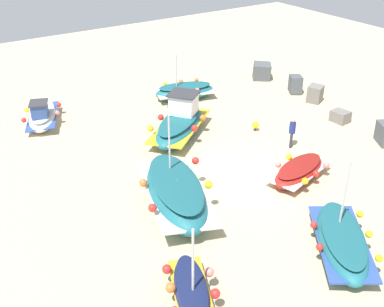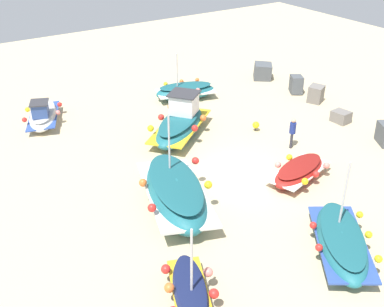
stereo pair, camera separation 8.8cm
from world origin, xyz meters
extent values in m
plane|color=#C6B289|center=(0.00, 0.00, 0.00)|extent=(56.31, 56.31, 0.00)
ellipsoid|color=#1E6670|center=(6.06, -0.21, 0.46)|extent=(4.46, 3.90, 1.01)
cube|color=#2D4C9E|center=(6.06, -0.21, 0.51)|extent=(4.33, 3.81, 0.16)
ellipsoid|color=#1A565F|center=(6.06, -0.21, 0.85)|extent=(3.90, 3.41, 0.22)
cylinder|color=#B7B7BC|center=(5.59, 0.14, 2.17)|extent=(0.08, 0.08, 2.49)
sphere|color=yellow|center=(5.62, 1.23, 0.83)|extent=(0.26, 0.26, 0.26)
sphere|color=red|center=(5.04, -0.57, 0.72)|extent=(0.26, 0.26, 0.26)
sphere|color=yellow|center=(6.60, 0.51, 0.86)|extent=(0.26, 0.26, 0.26)
sphere|color=red|center=(6.01, -1.30, 0.71)|extent=(0.26, 0.26, 0.26)
sphere|color=yellow|center=(7.57, -0.22, 0.84)|extent=(0.26, 0.26, 0.26)
ellipsoid|color=navy|center=(5.09, -5.94, 0.39)|extent=(3.33, 2.24, 0.82)
cube|color=gold|center=(5.09, -5.94, 0.43)|extent=(3.22, 2.21, 0.10)
ellipsoid|color=#151E45|center=(5.09, -5.94, 0.73)|extent=(2.92, 1.96, 0.15)
cylinder|color=#B7B7BC|center=(5.32, -6.04, 1.94)|extent=(0.08, 0.08, 2.30)
sphere|color=red|center=(5.76, -5.52, 0.70)|extent=(0.32, 0.32, 0.32)
sphere|color=orange|center=(4.83, -6.54, 0.73)|extent=(0.32, 0.32, 0.32)
sphere|color=#EA7F75|center=(4.95, -5.17, 0.75)|extent=(0.32, 0.32, 0.32)
sphere|color=red|center=(4.02, -6.19, 0.67)|extent=(0.32, 0.32, 0.32)
ellipsoid|color=#1E6670|center=(-4.93, -0.09, 0.53)|extent=(4.55, 5.09, 1.10)
cube|color=gold|center=(-4.93, -0.09, 0.58)|extent=(4.47, 4.96, 0.13)
ellipsoid|color=#1A565F|center=(-4.93, -0.09, 0.97)|extent=(3.99, 4.46, 0.21)
cube|color=white|center=(-5.34, 0.44, 1.58)|extent=(1.76, 1.75, 1.07)
cube|color=#333338|center=(-5.34, 0.44, 2.15)|extent=(2.04, 2.03, 0.06)
sphere|color=yellow|center=(-4.90, -1.84, 0.91)|extent=(0.34, 0.34, 0.34)
sphere|color=red|center=(-3.67, 0.01, 0.93)|extent=(0.34, 0.34, 0.34)
sphere|color=red|center=(-5.76, -0.74, 0.92)|extent=(0.34, 0.34, 0.34)
sphere|color=orange|center=(-4.53, 1.11, 0.89)|extent=(0.34, 0.34, 0.34)
sphere|color=orange|center=(-6.63, 0.36, 0.95)|extent=(0.34, 0.34, 0.34)
ellipsoid|color=#1E6670|center=(0.52, -3.68, 0.68)|extent=(5.75, 3.78, 1.51)
cube|color=white|center=(0.52, -3.68, 0.75)|extent=(5.55, 3.71, 0.27)
ellipsoid|color=#1A565F|center=(0.52, -3.68, 1.25)|extent=(5.04, 3.26, 0.35)
cylinder|color=#B7B7BC|center=(-0.39, -3.39, 2.54)|extent=(0.08, 0.08, 2.37)
sphere|color=red|center=(-0.44, -2.09, 1.27)|extent=(0.33, 0.33, 0.33)
sphere|color=orange|center=(-0.29, -4.71, 1.15)|extent=(0.33, 0.33, 0.33)
sphere|color=yellow|center=(1.33, -2.66, 1.20)|extent=(0.33, 0.33, 0.33)
sphere|color=red|center=(1.48, -5.27, 1.20)|extent=(0.33, 0.33, 0.33)
ellipsoid|color=white|center=(-10.50, -5.61, 0.38)|extent=(4.14, 2.90, 0.88)
cube|color=#2D4C9E|center=(-10.50, -5.61, 0.42)|extent=(4.00, 2.84, 0.18)
ellipsoid|color=beige|center=(-10.50, -5.61, 0.70)|extent=(3.63, 2.51, 0.22)
cube|color=#2D4784|center=(-9.80, -5.90, 1.13)|extent=(1.20, 1.12, 0.73)
cube|color=#333338|center=(-9.80, -5.90, 1.53)|extent=(1.39, 1.30, 0.06)
sphere|color=red|center=(-11.11, -4.44, 0.60)|extent=(0.27, 0.27, 0.27)
sphere|color=yellow|center=(-11.14, -6.26, 0.71)|extent=(0.27, 0.27, 0.27)
sphere|color=#EA7F75|center=(-9.86, -4.96, 0.68)|extent=(0.27, 0.27, 0.27)
sphere|color=red|center=(-9.89, -6.78, 0.70)|extent=(0.27, 0.27, 0.27)
ellipsoid|color=#1E6670|center=(-9.09, 2.90, 0.46)|extent=(2.51, 4.02, 0.94)
cube|color=white|center=(-9.09, 2.90, 0.50)|extent=(2.52, 3.89, 0.09)
ellipsoid|color=#1A565F|center=(-9.09, 2.90, 0.84)|extent=(2.20, 3.54, 0.16)
cylinder|color=#B7B7BC|center=(-9.23, 2.39, 1.93)|extent=(0.08, 0.08, 2.03)
sphere|color=yellow|center=(-10.22, 2.13, 0.77)|extent=(0.27, 0.27, 0.27)
sphere|color=yellow|center=(-8.39, 2.16, 0.80)|extent=(0.27, 0.27, 0.27)
sphere|color=orange|center=(-9.93, 3.14, 0.84)|extent=(0.27, 0.27, 0.27)
sphere|color=#EA7F75|center=(-8.10, 3.17, 0.84)|extent=(0.27, 0.27, 0.27)
sphere|color=orange|center=(-9.65, 4.15, 0.82)|extent=(0.27, 0.27, 0.27)
ellipsoid|color=maroon|center=(1.64, 2.10, 0.37)|extent=(2.25, 3.64, 0.79)
cube|color=white|center=(1.64, 2.10, 0.40)|extent=(2.24, 3.52, 0.12)
ellipsoid|color=maroon|center=(1.64, 2.10, 0.67)|extent=(1.96, 3.20, 0.17)
sphere|color=#EA7F75|center=(2.19, 3.22, 0.61)|extent=(0.29, 0.29, 0.29)
sphere|color=yellow|center=(0.73, 2.35, 0.61)|extent=(0.29, 0.29, 0.29)
sphere|color=red|center=(2.44, 2.31, 0.59)|extent=(0.29, 0.29, 0.29)
sphere|color=#EA7F75|center=(0.97, 1.43, 0.63)|extent=(0.29, 0.29, 0.29)
sphere|color=yellow|center=(2.68, 1.39, 0.67)|extent=(0.29, 0.29, 0.29)
cylinder|color=#2D2D38|center=(-0.71, 3.88, 0.40)|extent=(0.14, 0.14, 0.81)
cylinder|color=#2D2D38|center=(-0.82, 3.99, 0.40)|extent=(0.14, 0.14, 0.81)
cylinder|color=navy|center=(-0.77, 3.93, 1.09)|extent=(0.32, 0.32, 0.57)
sphere|color=tan|center=(-0.77, 3.93, 1.48)|extent=(0.22, 0.22, 0.22)
cube|color=#4C5156|center=(-9.21, 9.29, 0.54)|extent=(1.69, 1.64, 1.18)
cube|color=#4C5156|center=(-6.13, 9.45, 0.54)|extent=(1.36, 1.24, 1.17)
cube|color=slate|center=(-4.25, 9.28, 0.53)|extent=(1.13, 1.13, 1.14)
cube|color=slate|center=(-1.46, 8.38, 0.32)|extent=(1.03, 0.86, 0.67)
cylinder|color=#3F3F42|center=(-3.17, 3.63, 0.09)|extent=(0.08, 0.08, 0.18)
sphere|color=yellow|center=(-3.17, 3.63, 0.36)|extent=(0.37, 0.37, 0.37)
camera|label=1|loc=(13.96, -11.78, 11.29)|focal=43.85mm
camera|label=2|loc=(14.01, -11.70, 11.29)|focal=43.85mm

